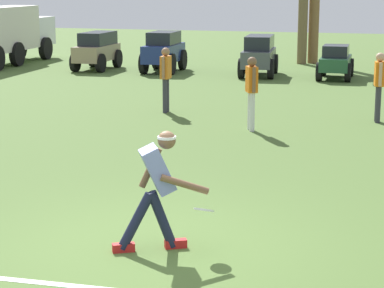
% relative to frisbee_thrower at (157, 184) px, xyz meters
% --- Properties ---
extents(ground_plane, '(80.00, 80.00, 0.00)m').
position_rel_frisbee_thrower_xyz_m(ground_plane, '(-0.10, -0.00, -0.80)').
color(ground_plane, '#4A662E').
extents(frisbee_thrower, '(1.10, 0.56, 1.41)m').
position_rel_frisbee_thrower_xyz_m(frisbee_thrower, '(0.00, 0.00, 0.00)').
color(frisbee_thrower, '#191E38').
rests_on(frisbee_thrower, ground_plane).
extents(frisbee_in_flight, '(0.27, 0.26, 0.10)m').
position_rel_frisbee_thrower_xyz_m(frisbee_in_flight, '(0.54, 0.07, -0.29)').
color(frisbee_in_flight, white).
extents(teammate_near_sideline, '(0.21, 0.49, 1.56)m').
position_rel_frisbee_thrower_xyz_m(teammate_near_sideline, '(-2.94, 9.08, 0.14)').
color(teammate_near_sideline, '#33333D').
rests_on(teammate_near_sideline, ground_plane).
extents(teammate_midfield, '(0.33, 0.48, 1.56)m').
position_rel_frisbee_thrower_xyz_m(teammate_midfield, '(-0.49, 7.42, 0.14)').
color(teammate_midfield, silver).
rests_on(teammate_midfield, ground_plane).
extents(teammate_deep, '(0.25, 0.50, 1.56)m').
position_rel_frisbee_thrower_xyz_m(teammate_deep, '(2.03, 9.19, 0.14)').
color(teammate_deep, '#33333D').
rests_on(teammate_deep, ground_plane).
extents(parked_car_slot_a, '(1.22, 2.43, 1.34)m').
position_rel_frisbee_thrower_xyz_m(parked_car_slot_a, '(-8.26, 17.10, -0.07)').
color(parked_car_slot_a, '#998466').
rests_on(parked_car_slot_a, ground_plane).
extents(parked_car_slot_b, '(1.27, 2.40, 1.40)m').
position_rel_frisbee_thrower_xyz_m(parked_car_slot_b, '(-5.72, 17.12, -0.05)').
color(parked_car_slot_b, navy).
rests_on(parked_car_slot_b, ground_plane).
extents(parked_car_slot_c, '(1.37, 2.48, 1.34)m').
position_rel_frisbee_thrower_xyz_m(parked_car_slot_c, '(-2.27, 16.95, -0.07)').
color(parked_car_slot_c, '#474C51').
rests_on(parked_car_slot_c, ground_plane).
extents(parked_car_slot_d, '(1.14, 2.23, 1.10)m').
position_rel_frisbee_thrower_xyz_m(parked_car_slot_d, '(0.29, 16.83, -0.23)').
color(parked_car_slot_d, '#235133').
rests_on(parked_car_slot_d, ground_plane).
extents(box_truck, '(1.72, 5.97, 2.20)m').
position_rel_frisbee_thrower_xyz_m(box_truck, '(-12.19, 17.78, 0.44)').
color(box_truck, silver).
rests_on(box_truck, ground_plane).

